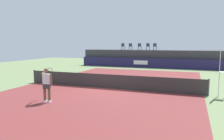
{
  "coord_description": "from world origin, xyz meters",
  "views": [
    {
      "loc": [
        5.28,
        -13.43,
        2.98
      ],
      "look_at": [
        -0.5,
        2.0,
        1.0
      ],
      "focal_mm": 34.68,
      "sensor_mm": 36.0,
      "label": 1
    }
  ],
  "objects_px": {
    "net_post_far": "(208,87)",
    "tennis_ball": "(117,70)",
    "net_post_near": "(34,76)",
    "tennis_player": "(47,84)",
    "spectator_chair_far_left": "(123,46)",
    "spectator_chair_left": "(131,46)",
    "umpire_chair": "(222,69)",
    "spectator_chair_far_right": "(155,46)",
    "spectator_chair_center": "(140,46)",
    "spectator_chair_right": "(148,46)"
  },
  "relations": [
    {
      "from": "spectator_chair_center",
      "to": "spectator_chair_far_right",
      "type": "distance_m",
      "value": 2.18
    },
    {
      "from": "tennis_player",
      "to": "umpire_chair",
      "type": "bearing_deg",
      "value": 27.39
    },
    {
      "from": "net_post_near",
      "to": "tennis_ball",
      "type": "xyz_separation_m",
      "value": [
        3.62,
        9.31,
        -0.46
      ]
    },
    {
      "from": "spectator_chair_far_left",
      "to": "spectator_chair_center",
      "type": "relative_size",
      "value": 1.0
    },
    {
      "from": "net_post_far",
      "to": "tennis_ball",
      "type": "distance_m",
      "value": 12.81
    },
    {
      "from": "spectator_chair_center",
      "to": "spectator_chair_left",
      "type": "bearing_deg",
      "value": -166.38
    },
    {
      "from": "spectator_chair_left",
      "to": "spectator_chair_center",
      "type": "xyz_separation_m",
      "value": [
        1.18,
        0.29,
        0.0
      ]
    },
    {
      "from": "tennis_player",
      "to": "spectator_chair_center",
      "type": "bearing_deg",
      "value": 89.59
    },
    {
      "from": "spectator_chair_left",
      "to": "tennis_player",
      "type": "xyz_separation_m",
      "value": [
        1.04,
        -19.53,
        -1.73
      ]
    },
    {
      "from": "spectator_chair_left",
      "to": "umpire_chair",
      "type": "bearing_deg",
      "value": -57.78
    },
    {
      "from": "spectator_chair_left",
      "to": "net_post_far",
      "type": "height_order",
      "value": "spectator_chair_left"
    },
    {
      "from": "spectator_chair_right",
      "to": "spectator_chair_left",
      "type": "bearing_deg",
      "value": -172.66
    },
    {
      "from": "spectator_chair_left",
      "to": "spectator_chair_far_right",
      "type": "height_order",
      "value": "same"
    },
    {
      "from": "spectator_chair_right",
      "to": "spectator_chair_far_right",
      "type": "bearing_deg",
      "value": -23.95
    },
    {
      "from": "spectator_chair_center",
      "to": "spectator_chair_far_right",
      "type": "relative_size",
      "value": 1.0
    },
    {
      "from": "spectator_chair_far_left",
      "to": "spectator_chair_far_right",
      "type": "bearing_deg",
      "value": -0.12
    },
    {
      "from": "umpire_chair",
      "to": "net_post_near",
      "type": "height_order",
      "value": "umpire_chair"
    },
    {
      "from": "spectator_chair_center",
      "to": "net_post_far",
      "type": "height_order",
      "value": "spectator_chair_center"
    },
    {
      "from": "tennis_player",
      "to": "tennis_ball",
      "type": "distance_m",
      "value": 13.76
    },
    {
      "from": "spectator_chair_far_right",
      "to": "net_post_near",
      "type": "relative_size",
      "value": 0.89
    },
    {
      "from": "spectator_chair_far_left",
      "to": "spectator_chair_far_right",
      "type": "relative_size",
      "value": 1.0
    },
    {
      "from": "spectator_chair_far_right",
      "to": "tennis_ball",
      "type": "distance_m",
      "value": 7.03
    },
    {
      "from": "spectator_chair_far_right",
      "to": "umpire_chair",
      "type": "distance_m",
      "value": 16.26
    },
    {
      "from": "spectator_chair_left",
      "to": "umpire_chair",
      "type": "height_order",
      "value": "spectator_chair_left"
    },
    {
      "from": "spectator_chair_left",
      "to": "spectator_chair_right",
      "type": "bearing_deg",
      "value": 7.34
    },
    {
      "from": "spectator_chair_center",
      "to": "tennis_player",
      "type": "bearing_deg",
      "value": -90.41
    },
    {
      "from": "net_post_far",
      "to": "net_post_near",
      "type": "bearing_deg",
      "value": 180.0
    },
    {
      "from": "spectator_chair_far_right",
      "to": "umpire_chair",
      "type": "relative_size",
      "value": 0.32
    },
    {
      "from": "spectator_chair_far_right",
      "to": "spectator_chair_center",
      "type": "bearing_deg",
      "value": 168.59
    },
    {
      "from": "spectator_chair_center",
      "to": "net_post_far",
      "type": "bearing_deg",
      "value": -63.38
    },
    {
      "from": "spectator_chair_far_right",
      "to": "tennis_ball",
      "type": "height_order",
      "value": "spectator_chair_far_right"
    },
    {
      "from": "spectator_chair_right",
      "to": "umpire_chair",
      "type": "height_order",
      "value": "spectator_chair_right"
    },
    {
      "from": "spectator_chair_far_left",
      "to": "spectator_chair_far_right",
      "type": "height_order",
      "value": "same"
    },
    {
      "from": "spectator_chair_center",
      "to": "spectator_chair_far_left",
      "type": "bearing_deg",
      "value": -169.22
    },
    {
      "from": "net_post_far",
      "to": "spectator_chair_right",
      "type": "bearing_deg",
      "value": 113.13
    },
    {
      "from": "spectator_chair_center",
      "to": "net_post_near",
      "type": "xyz_separation_m",
      "value": [
        -4.67,
        -15.42,
        -2.19
      ]
    },
    {
      "from": "umpire_chair",
      "to": "tennis_ball",
      "type": "height_order",
      "value": "umpire_chair"
    },
    {
      "from": "tennis_player",
      "to": "tennis_ball",
      "type": "bearing_deg",
      "value": 93.79
    },
    {
      "from": "spectator_chair_right",
      "to": "tennis_ball",
      "type": "bearing_deg",
      "value": -109.65
    },
    {
      "from": "spectator_chair_left",
      "to": "spectator_chair_center",
      "type": "distance_m",
      "value": 1.22
    },
    {
      "from": "spectator_chair_far_left",
      "to": "spectator_chair_right",
      "type": "relative_size",
      "value": 1.0
    },
    {
      "from": "spectator_chair_far_left",
      "to": "net_post_near",
      "type": "xyz_separation_m",
      "value": [
        -2.46,
        -15.0,
        -2.19
      ]
    },
    {
      "from": "umpire_chair",
      "to": "net_post_far",
      "type": "bearing_deg",
      "value": -179.2
    },
    {
      "from": "spectator_chair_center",
      "to": "tennis_ball",
      "type": "relative_size",
      "value": 13.06
    },
    {
      "from": "net_post_near",
      "to": "tennis_player",
      "type": "distance_m",
      "value": 6.32
    },
    {
      "from": "spectator_chair_far_left",
      "to": "spectator_chair_left",
      "type": "height_order",
      "value": "same"
    },
    {
      "from": "net_post_near",
      "to": "net_post_far",
      "type": "xyz_separation_m",
      "value": [
        12.4,
        0.0,
        0.0
      ]
    },
    {
      "from": "spectator_chair_center",
      "to": "spectator_chair_right",
      "type": "bearing_deg",
      "value": 0.62
    },
    {
      "from": "spectator_chair_far_right",
      "to": "tennis_ball",
      "type": "bearing_deg",
      "value": -119.28
    },
    {
      "from": "spectator_chair_right",
      "to": "spectator_chair_center",
      "type": "bearing_deg",
      "value": -179.38
    }
  ]
}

